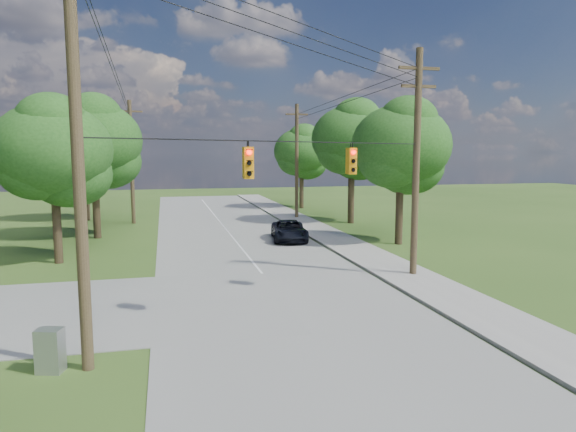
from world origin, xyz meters
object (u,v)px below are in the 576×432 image
object	(u,v)px
pole_ne	(416,160)
pole_north_e	(297,160)
pole_sw	(77,136)
control_cabinet	(50,351)
pole_north_w	(131,161)
car_main_north	(289,230)

from	to	relation	value
pole_ne	pole_north_e	xyz separation A→B (m)	(-0.00, 22.00, -0.34)
pole_sw	pole_north_e	world-z (taller)	pole_sw
pole_north_e	control_cabinet	distance (m)	33.22
pole_north_w	control_cabinet	size ratio (longest dim) A/B	8.44
car_main_north	pole_north_e	bearing A→B (deg)	81.27
pole_north_w	car_main_north	size ratio (longest dim) A/B	2.12
pole_sw	car_main_north	xyz separation A→B (m)	(10.10, 18.45, -5.54)
pole_north_e	pole_north_w	world-z (taller)	same
pole_north_w	car_main_north	world-z (taller)	pole_north_w
pole_north_w	control_cabinet	bearing A→B (deg)	-91.04
pole_north_e	car_main_north	bearing A→B (deg)	-106.96
pole_sw	pole_ne	distance (m)	15.51
pole_sw	car_main_north	distance (m)	21.75
pole_sw	pole_north_w	bearing A→B (deg)	90.77
pole_sw	pole_north_e	xyz separation A→B (m)	(13.50, 29.60, -1.10)
pole_ne	control_cabinet	size ratio (longest dim) A/B	8.86
pole_sw	control_cabinet	xyz separation A→B (m)	(-0.94, 0.03, -5.64)
pole_north_e	pole_north_w	distance (m)	13.90
car_main_north	control_cabinet	xyz separation A→B (m)	(-11.04, -18.42, -0.09)
control_cabinet	pole_sw	bearing A→B (deg)	13.99
pole_ne	pole_north_w	distance (m)	26.03
pole_north_e	car_main_north	xyz separation A→B (m)	(-3.40, -11.15, -4.44)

